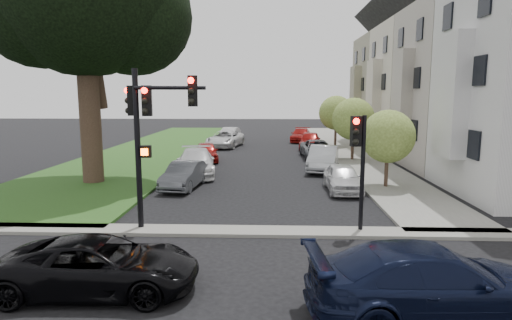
{
  "coord_description": "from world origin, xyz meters",
  "views": [
    {
      "loc": [
        0.62,
        -11.62,
        4.54
      ],
      "look_at": [
        0.0,
        5.0,
        2.0
      ],
      "focal_mm": 30.0,
      "sensor_mm": 36.0,
      "label": 1
    }
  ],
  "objects_px": {
    "small_tree_a": "(388,137)",
    "car_parked_0": "(343,178)",
    "car_parked_7": "(206,152)",
    "car_cross_far": "(432,282)",
    "traffic_signal_secondary": "(359,152)",
    "car_parked_1": "(323,158)",
    "car_parked_9": "(229,134)",
    "car_parked_8": "(225,139)",
    "small_tree_b": "(353,119)",
    "car_parked_6": "(196,162)",
    "car_parked_2": "(317,149)",
    "car_parked_3": "(310,140)",
    "small_tree_c": "(336,113)",
    "car_parked_4": "(301,135)",
    "car_cross_near": "(100,265)",
    "car_parked_5": "(184,175)",
    "traffic_signal_main": "(150,120)"
  },
  "relations": [
    {
      "from": "small_tree_a",
      "to": "car_parked_0",
      "type": "height_order",
      "value": "small_tree_a"
    },
    {
      "from": "traffic_signal_secondary",
      "to": "car_parked_8",
      "type": "bearing_deg",
      "value": 106.53
    },
    {
      "from": "traffic_signal_secondary",
      "to": "car_cross_near",
      "type": "xyz_separation_m",
      "value": [
        -6.8,
        -4.54,
        -2.08
      ]
    },
    {
      "from": "car_parked_2",
      "to": "car_parked_6",
      "type": "bearing_deg",
      "value": -140.34
    },
    {
      "from": "car_parked_0",
      "to": "car_cross_near",
      "type": "bearing_deg",
      "value": -124.7
    },
    {
      "from": "car_parked_3",
      "to": "car_parked_4",
      "type": "height_order",
      "value": "car_parked_3"
    },
    {
      "from": "traffic_signal_secondary",
      "to": "car_parked_6",
      "type": "xyz_separation_m",
      "value": [
        -7.14,
        10.01,
        -1.97
      ]
    },
    {
      "from": "small_tree_c",
      "to": "car_parked_2",
      "type": "relative_size",
      "value": 0.96
    },
    {
      "from": "car_parked_6",
      "to": "small_tree_c",
      "type": "bearing_deg",
      "value": 45.12
    },
    {
      "from": "car_parked_2",
      "to": "small_tree_c",
      "type": "bearing_deg",
      "value": 68.91
    },
    {
      "from": "traffic_signal_main",
      "to": "car_parked_3",
      "type": "relative_size",
      "value": 1.25
    },
    {
      "from": "car_cross_far",
      "to": "car_parked_5",
      "type": "relative_size",
      "value": 1.32
    },
    {
      "from": "small_tree_a",
      "to": "car_cross_far",
      "type": "relative_size",
      "value": 0.74
    },
    {
      "from": "car_parked_2",
      "to": "car_parked_0",
      "type": "bearing_deg",
      "value": -92.32
    },
    {
      "from": "car_parked_7",
      "to": "small_tree_c",
      "type": "bearing_deg",
      "value": 30.0
    },
    {
      "from": "car_parked_3",
      "to": "small_tree_a",
      "type": "bearing_deg",
      "value": -74.45
    },
    {
      "from": "small_tree_c",
      "to": "car_parked_3",
      "type": "xyz_separation_m",
      "value": [
        -2.36,
        -1.59,
        -2.25
      ]
    },
    {
      "from": "car_parked_2",
      "to": "small_tree_a",
      "type": "bearing_deg",
      "value": -79.91
    },
    {
      "from": "small_tree_b",
      "to": "car_parked_1",
      "type": "height_order",
      "value": "small_tree_b"
    },
    {
      "from": "car_parked_7",
      "to": "car_parked_8",
      "type": "distance_m",
      "value": 8.02
    },
    {
      "from": "car_parked_6",
      "to": "car_parked_9",
      "type": "bearing_deg",
      "value": 80.39
    },
    {
      "from": "traffic_signal_main",
      "to": "car_parked_8",
      "type": "relative_size",
      "value": 1.03
    },
    {
      "from": "small_tree_b",
      "to": "car_parked_3",
      "type": "height_order",
      "value": "small_tree_b"
    },
    {
      "from": "car_parked_4",
      "to": "car_parked_6",
      "type": "distance_m",
      "value": 19.23
    },
    {
      "from": "car_parked_5",
      "to": "car_parked_3",
      "type": "bearing_deg",
      "value": 71.32
    },
    {
      "from": "small_tree_a",
      "to": "car_parked_7",
      "type": "distance_m",
      "value": 13.27
    },
    {
      "from": "traffic_signal_main",
      "to": "car_parked_4",
      "type": "distance_m",
      "value": 28.81
    },
    {
      "from": "small_tree_b",
      "to": "car_cross_far",
      "type": "bearing_deg",
      "value": -96.14
    },
    {
      "from": "car_parked_3",
      "to": "small_tree_b",
      "type": "bearing_deg",
      "value": -63.13
    },
    {
      "from": "small_tree_c",
      "to": "car_parked_3",
      "type": "relative_size",
      "value": 1.04
    },
    {
      "from": "car_cross_far",
      "to": "car_parked_3",
      "type": "distance_m",
      "value": 27.65
    },
    {
      "from": "small_tree_b",
      "to": "car_cross_near",
      "type": "height_order",
      "value": "small_tree_b"
    },
    {
      "from": "small_tree_c",
      "to": "car_cross_far",
      "type": "relative_size",
      "value": 0.86
    },
    {
      "from": "small_tree_c",
      "to": "car_cross_near",
      "type": "distance_m",
      "value": 30.02
    },
    {
      "from": "car_parked_8",
      "to": "car_parked_6",
      "type": "bearing_deg",
      "value": -80.86
    },
    {
      "from": "car_cross_near",
      "to": "car_parked_7",
      "type": "bearing_deg",
      "value": -0.62
    },
    {
      "from": "small_tree_a",
      "to": "car_parked_0",
      "type": "distance_m",
      "value": 3.0
    },
    {
      "from": "car_cross_near",
      "to": "car_parked_5",
      "type": "height_order",
      "value": "car_parked_5"
    },
    {
      "from": "car_parked_1",
      "to": "car_parked_9",
      "type": "xyz_separation_m",
      "value": [
        -7.3,
        16.47,
        -0.08
      ]
    },
    {
      "from": "car_cross_far",
      "to": "car_parked_8",
      "type": "distance_m",
      "value": 29.64
    },
    {
      "from": "car_cross_near",
      "to": "car_parked_2",
      "type": "xyz_separation_m",
      "value": [
        7.27,
        21.5,
        0.01
      ]
    },
    {
      "from": "traffic_signal_main",
      "to": "car_cross_far",
      "type": "xyz_separation_m",
      "value": [
        7.3,
        -5.47,
        -2.96
      ]
    },
    {
      "from": "car_parked_7",
      "to": "small_tree_b",
      "type": "bearing_deg",
      "value": -7.41
    },
    {
      "from": "car_parked_0",
      "to": "traffic_signal_main",
      "type": "bearing_deg",
      "value": -140.45
    },
    {
      "from": "car_cross_near",
      "to": "car_parked_6",
      "type": "distance_m",
      "value": 14.56
    },
    {
      "from": "car_cross_far",
      "to": "traffic_signal_secondary",
      "type": "bearing_deg",
      "value": -1.03
    },
    {
      "from": "car_parked_9",
      "to": "car_parked_0",
      "type": "bearing_deg",
      "value": -61.88
    },
    {
      "from": "car_parked_5",
      "to": "car_parked_7",
      "type": "height_order",
      "value": "car_parked_7"
    },
    {
      "from": "small_tree_c",
      "to": "car_parked_2",
      "type": "distance_m",
      "value": 7.6
    },
    {
      "from": "traffic_signal_secondary",
      "to": "car_parked_5",
      "type": "bearing_deg",
      "value": 137.05
    }
  ]
}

